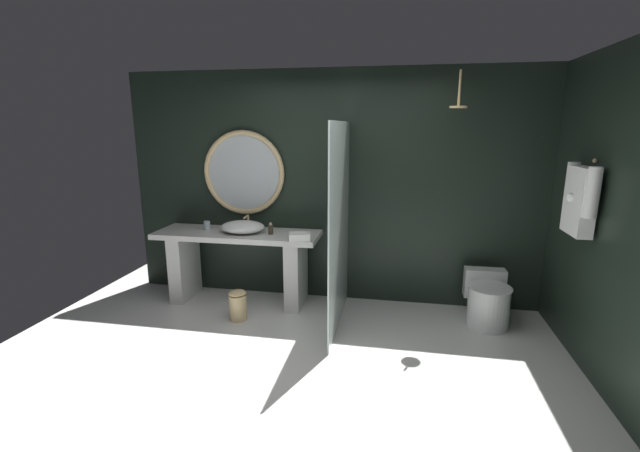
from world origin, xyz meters
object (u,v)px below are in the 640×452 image
Objects in this scene: hanging_bathrobe at (580,198)px; waste_bin at (238,305)px; rain_shower_head at (459,102)px; tumbler_cup at (207,225)px; folded_hand_towel at (300,236)px; round_wall_mirror at (244,173)px; toilet at (487,301)px; soap_dispenser at (271,229)px; vessel_sink at (243,227)px.

waste_bin is (-3.08, 0.13, -1.25)m from hanging_bathrobe.
tumbler_cup is at bearing 177.54° from rain_shower_head.
folded_hand_towel is at bearing 25.01° from waste_bin.
round_wall_mirror is 2.80× the size of rain_shower_head.
rain_shower_head is at bearing 4.95° from folded_hand_towel.
tumbler_cup reaches higher than waste_bin.
rain_shower_head reaches higher than toilet.
folded_hand_towel is at bearing -12.10° from tumbler_cup.
hanging_bathrobe is (2.84, -0.58, 0.53)m from soap_dispenser.
toilet is at bearing 137.26° from hanging_bathrobe.
rain_shower_head is 2.04m from folded_hand_towel.
round_wall_mirror is 2.43m from rain_shower_head.
hanging_bathrobe is 2.57m from folded_hand_towel.
hanging_bathrobe is (3.63, -0.66, 0.54)m from tumbler_cup.
tumbler_cup is 2.99m from rain_shower_head.
vessel_sink is at bearing 100.65° from waste_bin.
hanging_bathrobe is at bearing -29.95° from rain_shower_head.
waste_bin is at bearing -171.87° from toilet.
tumbler_cup is 0.16× the size of hanging_bathrobe.
vessel_sink is at bearing 165.78° from folded_hand_towel.
hanging_bathrobe is at bearing -10.58° from vessel_sink.
rain_shower_head is 2.98m from waste_bin.
vessel_sink is at bearing 177.92° from toilet.
tumbler_cup is (-0.46, 0.07, -0.02)m from vessel_sink.
toilet is at bearing -7.11° from rain_shower_head.
rain_shower_head is at bearing 172.89° from toilet.
vessel_sink is 0.65m from round_wall_mirror.
soap_dispenser is at bearing -37.21° from round_wall_mirror.
soap_dispenser reaches higher than waste_bin.
folded_hand_towel is (-1.94, -0.08, 0.61)m from toilet.
rain_shower_head is at bearing -2.46° from tumbler_cup.
folded_hand_towel is (0.37, -0.17, -0.02)m from soap_dispenser.
tumbler_cup is at bearing -149.95° from round_wall_mirror.
toilet is at bearing 8.13° from waste_bin.
round_wall_mirror is (0.39, 0.22, 0.59)m from tumbler_cup.
tumbler_cup is at bearing 171.16° from vessel_sink.
vessel_sink is 0.33m from soap_dispenser.
round_wall_mirror is 2.99m from toilet.
tumbler_cup is 0.28× the size of rain_shower_head.
soap_dispenser is at bearing -1.57° from vessel_sink.
vessel_sink is at bearing -76.16° from round_wall_mirror.
rain_shower_head reaches higher than round_wall_mirror.
toilet is 2.70× the size of folded_hand_towel.
soap_dispenser is 0.59× the size of folded_hand_towel.
vessel_sink is 2.58m from rain_shower_head.
vessel_sink is at bearing 169.42° from hanging_bathrobe.
rain_shower_head is (1.89, -0.03, 1.32)m from soap_dispenser.
vessel_sink reaches higher than soap_dispenser.
soap_dispenser is at bearing 61.79° from waste_bin.
vessel_sink is 3.78× the size of soap_dispenser.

